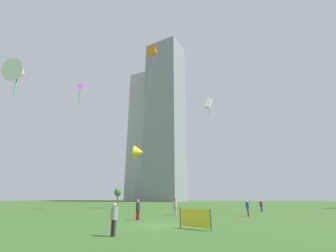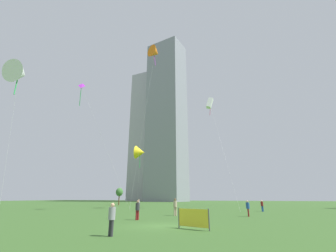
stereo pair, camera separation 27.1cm
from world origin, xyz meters
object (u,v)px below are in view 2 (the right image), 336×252
at_px(person_standing_1, 137,209).
at_px(event_banner, 193,218).
at_px(kite_flying_4, 140,152).
at_px(person_standing_3, 112,217).
at_px(person_standing_5, 262,205).
at_px(kite_flying_0, 82,89).
at_px(kite_flying_2, 210,103).
at_px(distant_highrise_1, 148,135).
at_px(person_standing_0, 248,207).
at_px(park_tree_1, 119,192).
at_px(distant_highrise_0, 167,116).
at_px(kite_flying_3, 155,52).
at_px(person_standing_4, 175,206).
at_px(kite_flying_1, 19,73).
at_px(person_standing_2, 139,204).

distance_m(person_standing_1, event_banner, 7.84).
bearing_deg(kite_flying_4, person_standing_3, -65.82).
distance_m(person_standing_5, event_banner, 23.00).
xyz_separation_m(person_standing_3, kite_flying_0, (-19.87, 18.21, 19.84)).
bearing_deg(kite_flying_4, kite_flying_2, 14.21).
bearing_deg(distant_highrise_1, person_standing_1, -60.53).
bearing_deg(person_standing_0, event_banner, 166.89).
relative_size(person_standing_3, person_standing_5, 1.06).
height_order(person_standing_5, park_tree_1, park_tree_1).
distance_m(distant_highrise_0, distant_highrise_1, 28.12).
xyz_separation_m(person_standing_3, distant_highrise_1, (-53.68, 120.55, 40.82)).
distance_m(person_standing_1, kite_flying_3, 31.78).
relative_size(person_standing_1, person_standing_4, 0.92).
bearing_deg(distant_highrise_0, distant_highrise_1, 147.68).
height_order(person_standing_1, kite_flying_0, kite_flying_0).
height_order(person_standing_0, person_standing_4, person_standing_4).
distance_m(person_standing_4, kite_flying_1, 22.48).
xyz_separation_m(person_standing_4, person_standing_5, (9.79, 11.78, -0.16)).
height_order(kite_flying_0, kite_flying_2, kite_flying_2).
xyz_separation_m(kite_flying_1, distant_highrise_0, (-18.78, 98.32, 31.48)).
bearing_deg(person_standing_3, person_standing_4, 114.07).
height_order(kite_flying_3, distant_highrise_0, distant_highrise_0).
relative_size(person_standing_4, kite_flying_3, 0.06).
bearing_deg(person_standing_4, kite_flying_2, -134.44).
relative_size(kite_flying_4, distant_highrise_0, 0.13).
height_order(person_standing_2, park_tree_1, park_tree_1).
xyz_separation_m(person_standing_3, kite_flying_3, (-7.58, 22.95, 28.01)).
relative_size(kite_flying_3, kite_flying_4, 2.49).
height_order(kite_flying_3, event_banner, kite_flying_3).
bearing_deg(person_standing_5, kite_flying_4, 136.77).
bearing_deg(person_standing_0, person_standing_1, 130.14).
bearing_deg(park_tree_1, person_standing_5, -27.25).
bearing_deg(kite_flying_4, person_standing_2, -62.74).
bearing_deg(kite_flying_4, person_standing_4, -50.20).
height_order(person_standing_4, park_tree_1, park_tree_1).
distance_m(kite_flying_0, distant_highrise_1, 109.81).
xyz_separation_m(person_standing_1, distant_highrise_0, (-30.66, 92.78, 45.11)).
height_order(person_standing_3, kite_flying_3, kite_flying_3).
bearing_deg(person_standing_1, person_standing_2, -116.66).
relative_size(person_standing_2, kite_flying_2, 0.08).
xyz_separation_m(person_standing_1, event_banner, (6.39, -4.52, -0.30)).
bearing_deg(distant_highrise_0, person_standing_2, -61.95).
height_order(kite_flying_2, distant_highrise_1, distant_highrise_1).
relative_size(kite_flying_2, distant_highrise_0, 0.24).
xyz_separation_m(kite_flying_1, kite_flying_3, (7.14, 19.82, 14.36)).
relative_size(person_standing_0, kite_flying_2, 0.07).
relative_size(person_standing_2, distant_highrise_0, 0.02).
height_order(distant_highrise_1, event_banner, distant_highrise_1).
relative_size(person_standing_5, kite_flying_4, 0.13).
relative_size(park_tree_1, distant_highrise_1, 0.05).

